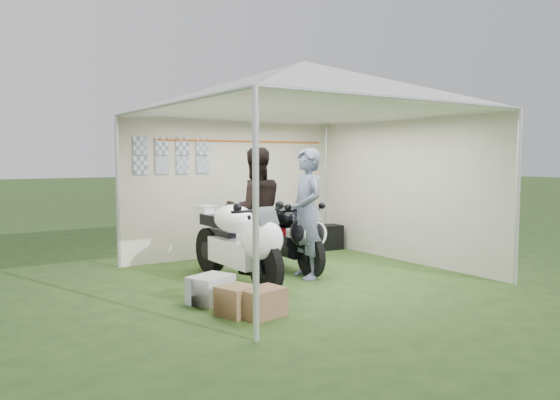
# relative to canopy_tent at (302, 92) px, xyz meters

# --- Properties ---
(ground) EXTENTS (80.00, 80.00, 0.00)m
(ground) POSITION_rel_canopy_tent_xyz_m (0.00, -0.03, -2.58)
(ground) COLOR #2D461C
(ground) RESTS_ON ground
(canopy_tent) EXTENTS (5.66, 5.66, 3.00)m
(canopy_tent) POSITION_rel_canopy_tent_xyz_m (0.00, 0.00, 0.00)
(canopy_tent) COLOR silver
(canopy_tent) RESTS_ON ground
(motorcycle_white) EXTENTS (0.49, 2.18, 1.07)m
(motorcycle_white) POSITION_rel_canopy_tent_xyz_m (-1.00, 0.02, -1.98)
(motorcycle_white) COLOR black
(motorcycle_white) RESTS_ON ground
(motorcycle_black) EXTENTS (0.54, 2.01, 0.99)m
(motorcycle_black) POSITION_rel_canopy_tent_xyz_m (0.06, 0.39, -2.02)
(motorcycle_black) COLOR black
(motorcycle_black) RESTS_ON ground
(paddock_stand) EXTENTS (0.43, 0.29, 0.31)m
(paddock_stand) POSITION_rel_canopy_tent_xyz_m (0.12, 1.30, -2.42)
(paddock_stand) COLOR #1427D0
(paddock_stand) RESTS_ON ground
(person_dark_jacket) EXTENTS (1.02, 0.88, 1.82)m
(person_dark_jacket) POSITION_rel_canopy_tent_xyz_m (-0.47, 0.50, -1.67)
(person_dark_jacket) COLOR black
(person_dark_jacket) RESTS_ON ground
(person_blue_jacket) EXTENTS (0.54, 0.72, 1.80)m
(person_blue_jacket) POSITION_rel_canopy_tent_xyz_m (-0.05, -0.17, -1.68)
(person_blue_jacket) COLOR slate
(person_blue_jacket) RESTS_ON ground
(equipment_box) EXTENTS (0.48, 0.40, 0.44)m
(equipment_box) POSITION_rel_canopy_tent_xyz_m (1.70, 1.51, -2.35)
(equipment_box) COLOR black
(equipment_box) RESTS_ON ground
(crate_0) EXTENTS (0.57, 0.51, 0.32)m
(crate_0) POSITION_rel_canopy_tent_xyz_m (-1.75, -0.62, -2.42)
(crate_0) COLOR silver
(crate_0) RESTS_ON ground
(crate_1) EXTENTS (0.43, 0.43, 0.31)m
(crate_1) POSITION_rel_canopy_tent_xyz_m (-1.75, -1.22, -2.42)
(crate_1) COLOR olive
(crate_1) RESTS_ON ground
(crate_2) EXTENTS (0.36, 0.33, 0.21)m
(crate_2) POSITION_rel_canopy_tent_xyz_m (-1.34, -1.23, -2.47)
(crate_2) COLOR silver
(crate_2) RESTS_ON ground
(crate_3) EXTENTS (0.50, 0.40, 0.30)m
(crate_3) POSITION_rel_canopy_tent_xyz_m (-1.55, -1.42, -2.42)
(crate_3) COLOR brown
(crate_3) RESTS_ON ground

